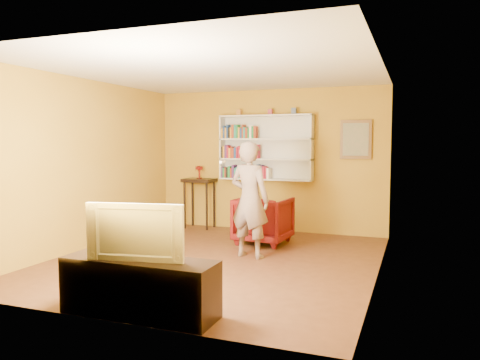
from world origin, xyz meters
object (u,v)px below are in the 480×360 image
Objects in this scene: television at (139,231)px; armchair at (263,220)px; console_table at (199,187)px; person at (250,200)px; ruby_lustre at (199,169)px; bookshelf at (267,148)px; tv_cabinet at (140,287)px.

armchair is at bearing 77.99° from television.
person reaches higher than console_table.
person is 2.60m from television.
person is at bearing -47.68° from ruby_lustre.
bookshelf is 2.24m from person.
console_table is at bearing 108.62° from tv_cabinet.
console_table is 1.92m from armchair.
tv_cabinet is at bearing -87.90° from bookshelf.
bookshelf reaches higher than television.
bookshelf is 4.84m from tv_cabinet.
armchair is at bearing -72.06° from person.
television is (1.52, -4.50, 0.03)m from console_table.
armchair is at bearing -75.00° from bookshelf.
television is (1.52, -4.50, -0.33)m from ruby_lustre.
bookshelf reaches higher than person.
tv_cabinet is (-0.12, -3.58, -0.11)m from armchair.
bookshelf reaches higher than console_table.
ruby_lustre is at bearing 108.62° from tv_cabinet.
person reaches higher than armchair.
console_table is at bearing -35.96° from person.
person is (0.11, -0.99, 0.46)m from armchair.
armchair is 3.58m from tv_cabinet.
television is (-0.23, -2.59, -0.02)m from person.
armchair reaches higher than tv_cabinet.
ruby_lustre reaches higher than tv_cabinet.
tv_cabinet is (-0.23, -2.59, -0.58)m from person.
bookshelf is 1.86× the size of television.
person reaches higher than television.
person is (1.74, -1.91, -0.31)m from ruby_lustre.
television is (0.17, -4.66, -0.75)m from bookshelf.
ruby_lustre is 2.61m from person.
ruby_lustre is 0.27× the size of television.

